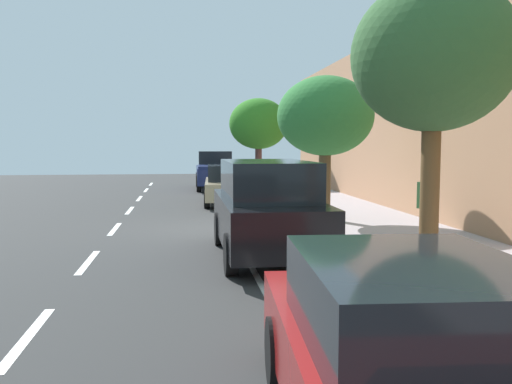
% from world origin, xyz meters
% --- Properties ---
extents(ground, '(55.85, 55.85, 0.00)m').
position_xyz_m(ground, '(0.00, 0.00, 0.00)').
color(ground, '#303030').
extents(sidewalk, '(4.22, 34.91, 0.14)m').
position_xyz_m(sidewalk, '(3.94, 0.00, 0.07)').
color(sidewalk, '#A69A9F').
rests_on(sidewalk, ground).
extents(curb_edge, '(0.16, 34.91, 0.14)m').
position_xyz_m(curb_edge, '(1.75, 0.00, 0.07)').
color(curb_edge, gray).
rests_on(curb_edge, ground).
extents(lane_stripe_centre, '(0.14, 35.80, 0.01)m').
position_xyz_m(lane_stripe_centre, '(-2.88, 0.45, 0.00)').
color(lane_stripe_centre, white).
rests_on(lane_stripe_centre, ground).
extents(lane_stripe_bike_edge, '(0.12, 34.91, 0.01)m').
position_xyz_m(lane_stripe_bike_edge, '(0.28, 0.00, 0.00)').
color(lane_stripe_bike_edge, white).
rests_on(lane_stripe_bike_edge, ground).
extents(building_facade, '(0.50, 34.91, 6.12)m').
position_xyz_m(building_facade, '(6.30, 0.00, 3.06)').
color(building_facade, tan).
rests_on(building_facade, ground).
extents(parked_sedan_red_nearest, '(2.05, 4.50, 1.52)m').
position_xyz_m(parked_sedan_red_nearest, '(0.64, -11.03, 0.75)').
color(parked_sedan_red_nearest, maroon).
rests_on(parked_sedan_red_nearest, ground).
extents(parked_suv_black_second, '(1.97, 4.70, 1.99)m').
position_xyz_m(parked_suv_black_second, '(0.71, -3.73, 1.03)').
color(parked_suv_black_second, black).
rests_on(parked_suv_black_second, ground).
extents(parked_sedan_tan_mid, '(2.02, 4.49, 1.52)m').
position_xyz_m(parked_sedan_tan_mid, '(0.74, 6.23, 0.75)').
color(parked_sedan_tan_mid, tan).
rests_on(parked_sedan_tan_mid, ground).
extents(parked_pickup_dark_blue_far, '(2.08, 5.33, 1.95)m').
position_xyz_m(parked_pickup_dark_blue_far, '(0.67, 13.48, 0.90)').
color(parked_pickup_dark_blue_far, navy).
rests_on(parked_pickup_dark_blue_far, ground).
extents(bicycle_at_curb, '(1.43, 1.11, 0.78)m').
position_xyz_m(bicycle_at_curb, '(1.29, 1.32, 0.38)').
color(bicycle_at_curb, black).
rests_on(bicycle_at_curb, ground).
extents(cyclist_with_backpack, '(0.53, 0.55, 1.81)m').
position_xyz_m(cyclist_with_backpack, '(1.51, 0.88, 1.11)').
color(cyclist_with_backpack, '#C6B284').
rests_on(cyclist_with_backpack, ground).
extents(street_tree_mid_block, '(2.68, 2.68, 4.87)m').
position_xyz_m(street_tree_mid_block, '(3.07, -6.17, 3.73)').
color(street_tree_mid_block, brown).
rests_on(street_tree_mid_block, sidewalk).
extents(street_tree_far_end, '(2.78, 2.78, 4.14)m').
position_xyz_m(street_tree_far_end, '(3.07, 0.57, 3.11)').
color(street_tree_far_end, brown).
rests_on(street_tree_far_end, sidewalk).
extents(street_tree_corner, '(3.18, 3.18, 4.66)m').
position_xyz_m(street_tree_corner, '(3.07, 14.51, 3.41)').
color(street_tree_corner, brown).
rests_on(street_tree_corner, sidewalk).
extents(pedestrian_on_phone, '(0.31, 0.61, 1.61)m').
position_xyz_m(pedestrian_on_phone, '(4.18, -3.72, 1.04)').
color(pedestrian_on_phone, black).
rests_on(pedestrian_on_phone, sidewalk).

